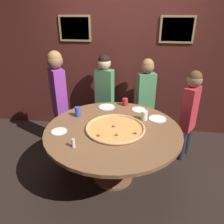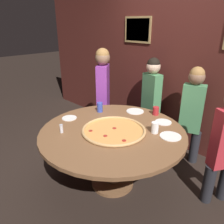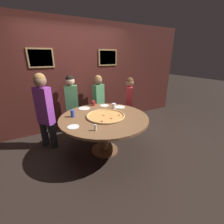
{
  "view_description": "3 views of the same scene",
  "coord_description": "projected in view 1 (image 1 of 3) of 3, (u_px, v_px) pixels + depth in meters",
  "views": [
    {
      "loc": [
        0.29,
        -2.25,
        2.04
      ],
      "look_at": [
        -0.02,
        0.06,
        0.93
      ],
      "focal_mm": 35.0,
      "sensor_mm": 36.0,
      "label": 1
    },
    {
      "loc": [
        1.54,
        -1.55,
        1.86
      ],
      "look_at": [
        -0.02,
        0.02,
        0.95
      ],
      "focal_mm": 35.0,
      "sensor_mm": 36.0,
      "label": 2
    },
    {
      "loc": [
        -1.1,
        -2.31,
        1.79
      ],
      "look_at": [
        0.12,
        -0.09,
        0.84
      ],
      "focal_mm": 24.0,
      "sensor_mm": 36.0,
      "label": 3
    }
  ],
  "objects": [
    {
      "name": "white_plate_beside_cup",
      "position": [
        107.0,
        107.0,
        3.17
      ],
      "size": [
        0.23,
        0.23,
        0.01
      ],
      "primitive_type": "cylinder",
      "color": "white",
      "rests_on": "dining_table"
    },
    {
      "name": "drink_cup_beside_pizza",
      "position": [
        125.0,
        102.0,
        3.21
      ],
      "size": [
        0.08,
        0.08,
        0.11
      ],
      "primitive_type": "cylinder",
      "color": "#B22328",
      "rests_on": "dining_table"
    },
    {
      "name": "drink_cup_centre_back",
      "position": [
        78.0,
        112.0,
        2.88
      ],
      "size": [
        0.08,
        0.08,
        0.13
      ],
      "primitive_type": "cylinder",
      "color": "#384CB7",
      "rests_on": "dining_table"
    },
    {
      "name": "condiment_shaker",
      "position": [
        73.0,
        143.0,
        2.24
      ],
      "size": [
        0.04,
        0.04,
        0.1
      ],
      "color": "silver",
      "rests_on": "dining_table"
    },
    {
      "name": "diner_far_left",
      "position": [
        190.0,
        111.0,
        3.04
      ],
      "size": [
        0.28,
        0.34,
        1.32
      ],
      "rotation": [
        0.0,
        0.0,
        -2.13
      ],
      "color": "#232328",
      "rests_on": "ground_plane"
    },
    {
      "name": "dining_table",
      "position": [
        113.0,
        137.0,
        2.66
      ],
      "size": [
        1.63,
        1.63,
        0.74
      ],
      "color": "brown",
      "rests_on": "ground_plane"
    },
    {
      "name": "back_wall",
      "position": [
        124.0,
        57.0,
        3.63
      ],
      "size": [
        6.4,
        0.08,
        2.6
      ],
      "color": "#4C1E19",
      "rests_on": "ground_plane"
    },
    {
      "name": "diner_far_right",
      "position": [
        105.0,
        91.0,
        3.64
      ],
      "size": [
        0.37,
        0.22,
        1.39
      ],
      "rotation": [
        0.0,
        0.0,
        2.89
      ],
      "color": "#232328",
      "rests_on": "ground_plane"
    },
    {
      "name": "diner_side_left",
      "position": [
        146.0,
        95.0,
        3.54
      ],
      "size": [
        0.36,
        0.23,
        1.36
      ],
      "rotation": [
        0.0,
        0.0,
        -2.8
      ],
      "color": "#232328",
      "rests_on": "ground_plane"
    },
    {
      "name": "white_plate_near_front",
      "position": [
        139.0,
        110.0,
        3.09
      ],
      "size": [
        0.2,
        0.2,
        0.01
      ],
      "primitive_type": "cylinder",
      "color": "white",
      "rests_on": "dining_table"
    },
    {
      "name": "white_plate_left_side",
      "position": [
        59.0,
        131.0,
        2.54
      ],
      "size": [
        0.18,
        0.18,
        0.01
      ],
      "primitive_type": "cylinder",
      "color": "white",
      "rests_on": "dining_table"
    },
    {
      "name": "diner_centre_back",
      "position": [
        59.0,
        94.0,
        3.32
      ],
      "size": [
        0.34,
        0.38,
        1.51
      ],
      "rotation": [
        0.0,
        0.0,
        2.23
      ],
      "color": "#232328",
      "rests_on": "ground_plane"
    },
    {
      "name": "giant_pizza",
      "position": [
        115.0,
        128.0,
        2.59
      ],
      "size": [
        0.71,
        0.71,
        0.03
      ],
      "color": "#E0994C",
      "rests_on": "dining_table"
    },
    {
      "name": "white_plate_right_side",
      "position": [
        157.0,
        119.0,
        2.83
      ],
      "size": [
        0.22,
        0.22,
        0.01
      ],
      "primitive_type": "cylinder",
      "color": "white",
      "rests_on": "dining_table"
    },
    {
      "name": "drink_cup_near_right",
      "position": [
        144.0,
        115.0,
        2.79
      ],
      "size": [
        0.08,
        0.08,
        0.12
      ],
      "primitive_type": "cylinder",
      "color": "white",
      "rests_on": "dining_table"
    },
    {
      "name": "ground_plane",
      "position": [
        113.0,
        177.0,
        2.93
      ],
      "size": [
        24.0,
        24.0,
        0.0
      ],
      "primitive_type": "plane",
      "color": "black"
    }
  ]
}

